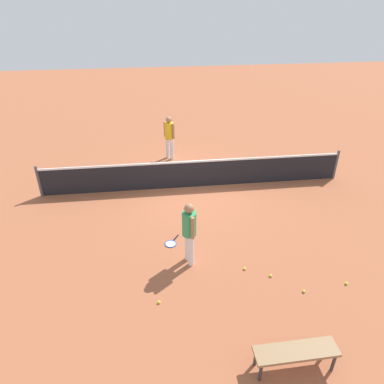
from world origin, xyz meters
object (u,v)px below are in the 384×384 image
(tennis_ball_baseline, at_px, (271,276))
(tennis_ball_stray_left, at_px, (304,291))
(player_far_side, at_px, (169,134))
(tennis_ball_midcourt, at_px, (245,269))
(tennis_racket_near_player, at_px, (171,243))
(tennis_ball_near_player, at_px, (159,302))
(player_near_side, at_px, (189,229))
(tennis_racket_far_player, at_px, (177,169))
(courtside_bench, at_px, (296,353))
(tennis_ball_by_net, at_px, (346,283))

(tennis_ball_baseline, xyz_separation_m, tennis_ball_stray_left, (0.59, -0.57, 0.00))
(player_far_side, relative_size, tennis_ball_midcourt, 25.76)
(tennis_racket_near_player, relative_size, tennis_ball_near_player, 8.81)
(player_near_side, height_order, player_far_side, same)
(player_far_side, height_order, tennis_ball_stray_left, player_far_side)
(player_near_side, height_order, tennis_ball_baseline, player_near_side)
(tennis_racket_near_player, height_order, tennis_ball_midcourt, tennis_ball_midcourt)
(tennis_racket_near_player, xyz_separation_m, tennis_ball_near_player, (-0.41, -2.02, 0.02))
(tennis_racket_far_player, bearing_deg, courtside_bench, -80.42)
(tennis_racket_far_player, height_order, tennis_ball_midcourt, tennis_ball_midcourt)
(tennis_racket_near_player, bearing_deg, tennis_ball_baseline, -34.23)
(tennis_ball_near_player, bearing_deg, tennis_racket_far_player, 81.38)
(tennis_racket_far_player, xyz_separation_m, tennis_ball_near_player, (-0.97, -6.37, 0.02))
(tennis_ball_near_player, bearing_deg, tennis_ball_by_net, 0.45)
(tennis_racket_far_player, bearing_deg, tennis_ball_near_player, -98.62)
(tennis_ball_near_player, relative_size, tennis_ball_midcourt, 1.00)
(player_near_side, height_order, tennis_ball_stray_left, player_near_side)
(tennis_ball_midcourt, distance_m, courtside_bench, 2.64)
(tennis_racket_far_player, height_order, tennis_ball_near_player, tennis_ball_near_player)
(tennis_ball_baseline, distance_m, courtside_bench, 2.34)
(tennis_racket_near_player, bearing_deg, courtside_bench, -63.18)
(player_near_side, height_order, tennis_racket_near_player, player_near_side)
(tennis_ball_by_net, distance_m, tennis_ball_midcourt, 2.34)
(tennis_ball_near_player, distance_m, courtside_bench, 2.98)
(tennis_racket_near_player, distance_m, tennis_ball_baseline, 2.73)
(player_near_side, relative_size, courtside_bench, 1.13)
(tennis_racket_near_player, bearing_deg, player_near_side, -62.48)
(tennis_ball_by_net, bearing_deg, player_near_side, 160.80)
(tennis_ball_by_net, xyz_separation_m, courtside_bench, (-1.98, -1.83, 0.38))
(tennis_ball_by_net, bearing_deg, tennis_ball_midcourt, 160.84)
(player_near_side, distance_m, tennis_racket_far_player, 5.21)
(tennis_ball_midcourt, bearing_deg, tennis_ball_by_net, -19.16)
(player_near_side, height_order, tennis_ball_by_net, player_near_side)
(tennis_racket_far_player, bearing_deg, player_far_side, 101.51)
(tennis_ball_by_net, bearing_deg, tennis_ball_stray_left, -173.90)
(tennis_racket_far_player, xyz_separation_m, tennis_ball_midcourt, (1.14, -5.56, 0.02))
(tennis_ball_by_net, bearing_deg, tennis_ball_near_player, -179.55)
(tennis_racket_far_player, bearing_deg, tennis_ball_midcourt, -78.37)
(player_near_side, xyz_separation_m, tennis_ball_baseline, (1.85, -0.77, -0.98))
(player_near_side, bearing_deg, tennis_ball_baseline, -22.44)
(player_far_side, distance_m, tennis_racket_near_player, 5.46)
(tennis_racket_near_player, relative_size, courtside_bench, 0.39)
(tennis_ball_near_player, height_order, tennis_ball_stray_left, same)
(tennis_ball_baseline, relative_size, courtside_bench, 0.04)
(tennis_ball_baseline, bearing_deg, tennis_ball_by_net, -15.41)
(player_near_side, bearing_deg, tennis_ball_midcourt, -19.26)
(player_far_side, relative_size, courtside_bench, 1.13)
(player_far_side, bearing_deg, tennis_ball_near_player, -95.86)
(tennis_racket_near_player, height_order, tennis_ball_near_player, tennis_ball_near_player)
(tennis_ball_stray_left, bearing_deg, tennis_ball_midcourt, 142.30)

